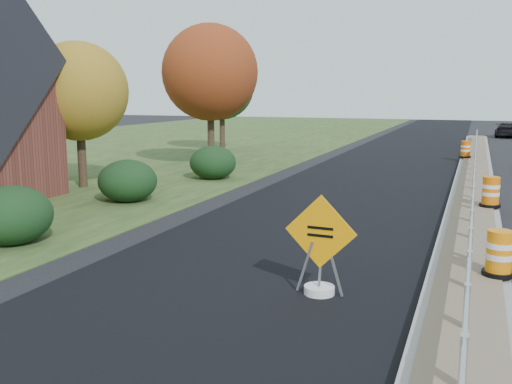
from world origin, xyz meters
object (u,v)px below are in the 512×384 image
(barrel_median_near, at_px, (499,254))
(barrel_median_mid, at_px, (491,192))
(car_dark_far, at_px, (508,130))
(caution_sign, at_px, (320,270))
(barrel_median_far, at_px, (466,150))

(barrel_median_near, distance_m, barrel_median_mid, 7.51)
(barrel_median_mid, distance_m, car_dark_far, 35.42)
(barrel_median_mid, bearing_deg, caution_sign, -108.96)
(caution_sign, relative_size, barrel_median_far, 2.08)
(caution_sign, xyz_separation_m, car_dark_far, (5.16, 44.63, 0.15))
(barrel_median_mid, xyz_separation_m, barrel_median_far, (-1.07, 14.69, -0.01))
(barrel_median_far, bearing_deg, car_dark_far, 81.61)
(car_dark_far, bearing_deg, barrel_median_near, 94.47)
(barrel_median_near, relative_size, car_dark_far, 0.20)
(caution_sign, bearing_deg, barrel_median_near, 31.74)
(caution_sign, bearing_deg, barrel_median_mid, 74.14)
(barrel_median_near, bearing_deg, barrel_median_far, 92.84)
(caution_sign, bearing_deg, barrel_median_far, 88.06)
(caution_sign, height_order, car_dark_far, caution_sign)
(car_dark_far, bearing_deg, barrel_median_far, 88.69)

